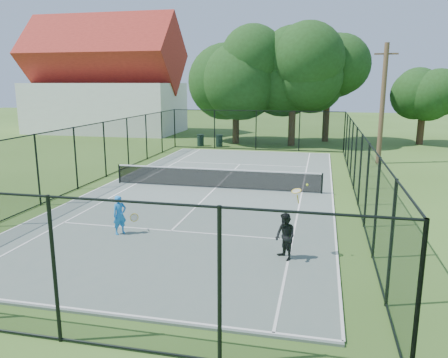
% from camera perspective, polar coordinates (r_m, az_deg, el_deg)
% --- Properties ---
extents(ground, '(120.00, 120.00, 0.00)m').
position_cam_1_polar(ground, '(21.06, -1.11, -1.33)').
color(ground, '#38561D').
extents(tennis_court, '(11.00, 24.00, 0.06)m').
position_cam_1_polar(tennis_court, '(21.06, -1.11, -1.25)').
color(tennis_court, slate).
rests_on(tennis_court, ground).
extents(tennis_net, '(10.08, 0.08, 0.95)m').
position_cam_1_polar(tennis_net, '(20.93, -1.12, 0.21)').
color(tennis_net, black).
rests_on(tennis_net, tennis_court).
extents(fence, '(13.10, 26.10, 3.00)m').
position_cam_1_polar(fence, '(20.76, -1.13, 2.69)').
color(fence, black).
rests_on(fence, ground).
extents(tree_near_left, '(6.54, 6.54, 8.53)m').
position_cam_1_polar(tree_near_left, '(36.78, 1.59, 12.79)').
color(tree_near_left, '#332114').
rests_on(tree_near_left, ground).
extents(tree_near_mid, '(6.64, 6.64, 8.68)m').
position_cam_1_polar(tree_near_mid, '(35.93, 9.05, 12.83)').
color(tree_near_mid, '#332114').
rests_on(tree_near_mid, ground).
extents(tree_near_right, '(6.04, 6.04, 8.33)m').
position_cam_1_polar(tree_near_right, '(39.09, 13.42, 12.52)').
color(tree_near_right, '#332114').
rests_on(tree_near_right, ground).
extents(tree_far_right, '(4.39, 4.39, 5.81)m').
position_cam_1_polar(tree_far_right, '(39.72, 24.60, 9.28)').
color(tree_far_right, '#332114').
rests_on(tree_far_right, ground).
extents(building, '(15.30, 8.15, 11.87)m').
position_cam_1_polar(building, '(47.24, -15.29, 11.91)').
color(building, silver).
rests_on(building, ground).
extents(trash_bin_left, '(0.58, 0.58, 0.94)m').
position_cam_1_polar(trash_bin_left, '(35.56, -3.09, 5.09)').
color(trash_bin_left, black).
rests_on(trash_bin_left, ground).
extents(trash_bin_right, '(0.58, 0.58, 0.96)m').
position_cam_1_polar(trash_bin_right, '(35.11, -0.64, 5.03)').
color(trash_bin_right, black).
rests_on(trash_bin_right, ground).
extents(utility_pole, '(1.40, 0.30, 7.40)m').
position_cam_1_polar(utility_pole, '(29.12, 20.00, 9.24)').
color(utility_pole, '#4C3823').
rests_on(utility_pole, ground).
extents(player_blue, '(0.85, 0.57, 1.31)m').
position_cam_1_polar(player_blue, '(14.99, -13.45, -4.59)').
color(player_blue, blue).
rests_on(player_blue, tennis_court).
extents(player_black, '(0.98, 0.91, 2.17)m').
position_cam_1_polar(player_black, '(12.63, 8.01, -7.44)').
color(player_black, black).
rests_on(player_black, tennis_court).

